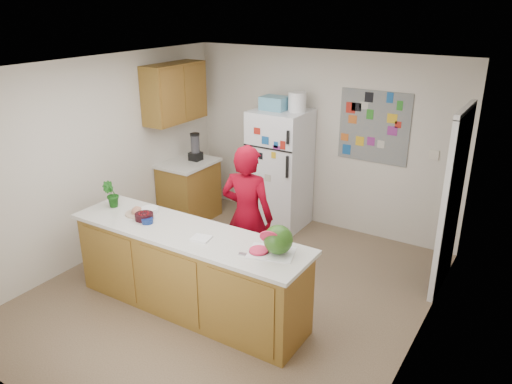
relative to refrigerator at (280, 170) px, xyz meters
The scene contains 26 objects.
floor 2.12m from the refrigerator, 76.54° to the right, with size 4.00×4.50×0.02m, color brown.
wall_back 0.71m from the refrigerator, 40.18° to the left, with size 4.00×0.02×2.50m, color beige.
wall_left 2.48m from the refrigerator, 129.69° to the right, with size 0.02×4.50×2.50m, color beige.
wall_right 3.12m from the refrigerator, 37.39° to the right, with size 0.02×4.50×2.50m, color beige.
ceiling 2.55m from the refrigerator, 76.54° to the right, with size 4.00×4.50×0.02m, color white.
doorway 2.48m from the refrigerator, 10.01° to the right, with size 0.03×0.85×2.04m, color black.
peninsula_base 2.43m from the refrigerator, 84.00° to the right, with size 2.60×0.62×0.88m, color brown.
peninsula_top 2.39m from the refrigerator, 84.00° to the right, with size 2.68×0.70×0.04m, color silver.
side_counter_base 1.41m from the refrigerator, 156.86° to the right, with size 0.60×0.80×0.86m, color brown.
side_counter_top 1.35m from the refrigerator, 156.86° to the right, with size 0.64×0.84×0.04m, color silver.
upper_cabinets 1.82m from the refrigerator, 157.05° to the right, with size 0.35×1.00×0.80m, color brown.
refrigerator is the anchor object (origin of this frame).
fridge_top_bin 0.95m from the refrigerator, behind, with size 0.35×0.28×0.18m, color #5999B2.
photo_collage 1.43m from the refrigerator, 16.61° to the left, with size 0.95×0.01×0.95m, color slate.
person 1.66m from the refrigerator, 73.44° to the right, with size 0.61×0.40×1.67m, color maroon.
blender_appliance 1.28m from the refrigerator, 161.25° to the right, with size 0.13×0.13×0.38m, color black.
cutting_board 2.63m from the refrigerator, 62.49° to the right, with size 0.42×0.32×0.01m, color silver.
watermelon 2.65m from the refrigerator, 61.14° to the right, with size 0.27×0.27×0.27m, color #216110.
watermelon_slice 2.63m from the refrigerator, 65.03° to the right, with size 0.18×0.18×0.02m, color #D61A46.
cherry_bowl 2.42m from the refrigerator, 97.60° to the right, with size 0.20×0.20×0.07m, color black.
white_bowl 2.27m from the refrigerator, 100.00° to the right, with size 0.19×0.19×0.06m, color white.
cobalt_bowl 2.45m from the refrigerator, 95.30° to the right, with size 0.12×0.12×0.05m, color navy.
plate 2.38m from the refrigerator, 101.80° to the right, with size 0.26×0.26×0.02m, color beige.
paper_towel 2.50m from the refrigerator, 78.79° to the right, with size 0.18×0.16×0.02m, color white.
keys 2.69m from the refrigerator, 67.97° to the right, with size 0.09×0.04×0.01m, color gray.
potted_plant 2.50m from the refrigerator, 110.45° to the right, with size 0.17×0.14×0.30m, color #163F12.
Camera 1 is at (2.80, -4.01, 3.13)m, focal length 35.00 mm.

